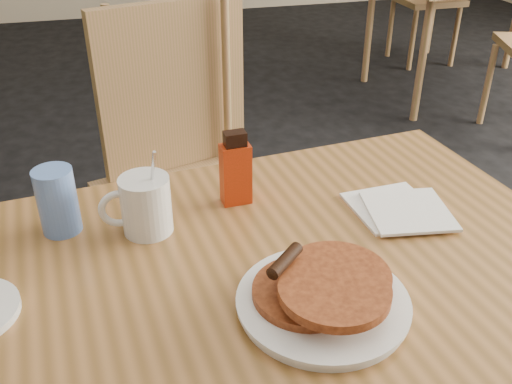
# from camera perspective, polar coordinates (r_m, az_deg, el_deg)

# --- Properties ---
(main_table) EXTENTS (1.26, 0.92, 0.75)m
(main_table) POSITION_cam_1_polar(r_m,az_deg,el_deg) (0.97, 0.44, -9.86)
(main_table) COLOR #A06938
(main_table) RESTS_ON floor
(chair_main_far) EXTENTS (0.56, 0.56, 1.00)m
(chair_main_far) POSITION_cam_1_polar(r_m,az_deg,el_deg) (1.67, -7.44, 4.10)
(chair_main_far) COLOR #A3734C
(chair_main_far) RESTS_ON floor
(pancake_plate) EXTENTS (0.26, 0.26, 0.08)m
(pancake_plate) POSITION_cam_1_polar(r_m,az_deg,el_deg) (0.87, 6.77, -10.19)
(pancake_plate) COLOR white
(pancake_plate) RESTS_ON main_table
(coffee_mug) EXTENTS (0.13, 0.09, 0.17)m
(coffee_mug) POSITION_cam_1_polar(r_m,az_deg,el_deg) (1.03, -11.11, -1.22)
(coffee_mug) COLOR white
(coffee_mug) RESTS_ON main_table
(syrup_bottle) EXTENTS (0.06, 0.04, 0.15)m
(syrup_bottle) POSITION_cam_1_polar(r_m,az_deg,el_deg) (1.09, -2.06, 2.17)
(syrup_bottle) COLOR #8E2708
(syrup_bottle) RESTS_ON main_table
(napkin_stack) EXTENTS (0.18, 0.19, 0.01)m
(napkin_stack) POSITION_cam_1_polar(r_m,az_deg,el_deg) (1.12, 14.19, -1.66)
(napkin_stack) COLOR white
(napkin_stack) RESTS_ON main_table
(blue_tumbler) EXTENTS (0.09, 0.09, 0.12)m
(blue_tumbler) POSITION_cam_1_polar(r_m,az_deg,el_deg) (1.07, -19.25, -0.85)
(blue_tumbler) COLOR #5C84D8
(blue_tumbler) RESTS_ON main_table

